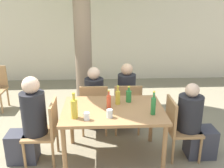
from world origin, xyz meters
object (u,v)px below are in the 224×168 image
person_seated_2 (95,101)px  oil_cruet_2 (118,97)px  dining_table_front (113,114)px  patio_chair_1 (178,125)px  oil_cruet_0 (74,108)px  green_bottle_3 (153,106)px  person_seated_0 (29,125)px  patio_chair_2 (94,107)px  drinking_glass_1 (86,116)px  patio_chair_0 (46,128)px  green_bottle_1 (129,96)px  person_seated_3 (126,99)px  soda_bottle_4 (109,101)px  person_seated_1 (195,125)px  drinking_glass_0 (110,113)px  patio_chair_3 (127,106)px

person_seated_2 → oil_cruet_2: 0.94m
dining_table_front → oil_cruet_2: bearing=64.5°
patio_chair_1 → oil_cruet_0: size_ratio=2.65×
person_seated_2 → oil_cruet_2: (0.35, -0.79, 0.38)m
dining_table_front → green_bottle_3: 0.58m
person_seated_0 → oil_cruet_2: bearing=97.2°
patio_chair_2 → oil_cruet_2: oil_cruet_2 is taller
drinking_glass_1 → patio_chair_0: bearing=151.3°
green_bottle_1 → green_bottle_3: size_ratio=0.75×
person_seated_2 → drinking_glass_1: size_ratio=11.88×
patio_chair_2 → person_seated_0: person_seated_0 is taller
oil_cruet_0 → green_bottle_1: 0.87m
person_seated_3 → green_bottle_1: size_ratio=5.03×
oil_cruet_0 → person_seated_2: bearing=79.7°
person_seated_2 → patio_chair_0: bearing=55.9°
person_seated_2 → green_bottle_1: person_seated_2 is taller
dining_table_front → soda_bottle_4: soda_bottle_4 is taller
person_seated_1 → drinking_glass_0: person_seated_1 is taller
patio_chair_2 → person_seated_3: size_ratio=0.75×
oil_cruet_2 → drinking_glass_0: 0.44m
dining_table_front → patio_chair_2: size_ratio=1.55×
oil_cruet_0 → drinking_glass_0: 0.44m
patio_chair_0 → green_bottle_1: size_ratio=3.76×
patio_chair_3 → green_bottle_1: bearing=85.6°
dining_table_front → oil_cruet_2: 0.26m
patio_chair_3 → drinking_glass_1: size_ratio=9.30×
dining_table_front → person_seated_3: person_seated_3 is taller
person_seated_1 → drinking_glass_1: person_seated_1 is taller
person_seated_3 → oil_cruet_0: person_seated_3 is taller
patio_chair_3 → drinking_glass_0: bearing=71.2°
patio_chair_2 → person_seated_0: size_ratio=0.71×
patio_chair_3 → drinking_glass_0: 1.07m
dining_table_front → patio_chair_1: bearing=0.0°
drinking_glass_0 → drinking_glass_1: size_ratio=1.10×
patio_chair_1 → patio_chair_3: size_ratio=1.00×
patio_chair_3 → person_seated_3: bearing=-90.0°
patio_chair_1 → soda_bottle_4: 1.04m
green_bottle_3 → dining_table_front: bearing=158.3°
green_bottle_1 → patio_chair_2: bearing=136.7°
person_seated_1 → soda_bottle_4: size_ratio=4.32×
patio_chair_3 → green_bottle_3: bearing=104.1°
person_seated_2 → person_seated_3: bearing=179.8°
green_bottle_3 → soda_bottle_4: size_ratio=1.22×
person_seated_1 → soda_bottle_4: person_seated_1 is taller
person_seated_3 → soda_bottle_4: (-0.33, -0.93, 0.35)m
drinking_glass_1 → person_seated_1: bearing=11.9°
patio_chair_1 → person_seated_2: (-1.19, 0.95, 0.00)m
patio_chair_0 → soda_bottle_4: bearing=91.1°
oil_cruet_0 → patio_chair_0: bearing=149.0°
oil_cruet_2 → person_seated_3: bearing=75.9°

